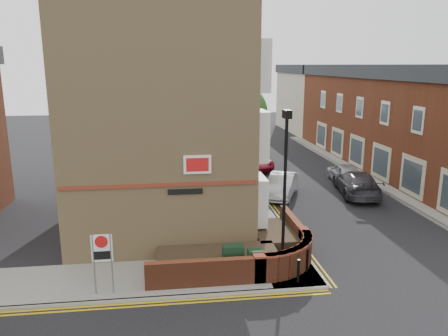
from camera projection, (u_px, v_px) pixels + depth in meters
ground at (247, 294)px, 15.58m from camera, size 120.00×120.00×0.00m
pavement_corner at (149, 279)px, 16.57m from camera, size 13.00×3.00×0.12m
pavement_main at (234, 178)px, 31.25m from camera, size 2.00×32.00×0.12m
pavement_far at (400, 184)px, 29.73m from camera, size 4.00×40.00×0.12m
kerb_side at (147, 299)px, 15.13m from camera, size 13.00×0.15×0.12m
kerb_main_near at (248, 178)px, 31.38m from camera, size 0.15×32.00×0.12m
kerb_main_far at (373, 185)px, 29.48m from camera, size 0.15×40.00×0.12m
yellow_lines_side at (147, 304)px, 14.90m from camera, size 13.00×0.28×0.01m
yellow_lines_main at (251, 178)px, 31.42m from camera, size 0.28×32.00×0.01m
corner_building at (163, 101)px, 21.51m from camera, size 8.95×10.40×13.60m
garden_wall at (236, 263)px, 17.99m from camera, size 6.80×6.00×1.20m
lamppost at (284, 193)px, 16.16m from camera, size 0.25×0.50×6.30m
utility_cabinet_large at (233, 260)px, 16.63m from camera, size 0.80×0.45×1.20m
utility_cabinet_small at (255, 264)px, 16.45m from camera, size 0.55×0.40×1.10m
bollard_near at (298, 271)px, 16.08m from camera, size 0.11×0.11×0.90m
bollard_far at (307, 261)px, 16.93m from camera, size 0.11×0.11×0.90m
zone_sign at (102, 253)px, 15.06m from camera, size 0.72×0.07×2.20m
far_terrace at (396, 118)px, 32.86m from camera, size 5.40×30.40×8.00m
far_terrace_cream at (309, 98)px, 53.12m from camera, size 5.40×12.40×8.00m
tree_near at (239, 117)px, 28.30m from camera, size 3.64×3.65×6.70m
tree_mid at (224, 99)px, 35.90m from camera, size 4.03×4.03×7.42m
tree_far at (213, 96)px, 43.69m from camera, size 3.81×3.81×7.00m
traffic_light_assembly at (224, 124)px, 39.36m from camera, size 0.20×0.16×4.20m
silver_car_near at (281, 185)px, 26.99m from camera, size 3.14×4.53×1.42m
red_car_main at (254, 160)px, 34.26m from camera, size 2.66×5.04×1.35m
grey_car_far at (357, 183)px, 27.30m from camera, size 3.01×5.54×1.52m
silver_car_far at (345, 173)px, 30.10m from camera, size 2.02×4.26×1.41m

